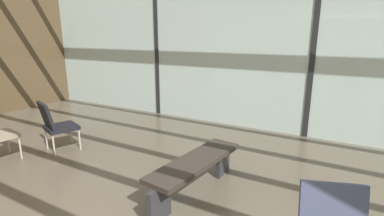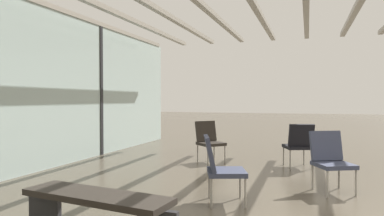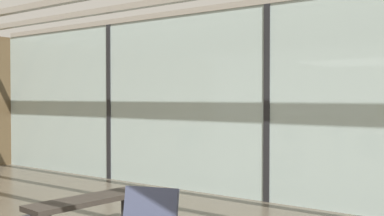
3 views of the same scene
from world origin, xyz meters
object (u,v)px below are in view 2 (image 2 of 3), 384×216
Objects in this scene: lounge_chair_3 at (330,157)px; lounge_chair_5 at (299,143)px; lounge_chair_4 at (220,165)px; waiting_bench at (96,205)px; lounge_chair_6 at (209,139)px.

lounge_chair_3 is 1.00× the size of lounge_chair_5.
lounge_chair_3 is at bearing -71.98° from lounge_chair_4.
lounge_chair_5 is at bearing -104.84° from waiting_bench.
lounge_chair_3 is at bearing -83.23° from lounge_chair_6.
lounge_chair_3 is at bearing -122.55° from waiting_bench.
lounge_chair_3 is 2.85m from lounge_chair_6.
lounge_chair_6 is (0.04, 1.84, 0.00)m from lounge_chair_5.
lounge_chair_6 is at bearing -0.84° from lounge_chair_4.
lounge_chair_3 is 1.00× the size of lounge_chair_4.
lounge_chair_5 is at bearing -38.38° from lounge_chair_4.
lounge_chair_4 and lounge_chair_5 have the same top height.
waiting_bench is (-4.26, 1.69, -0.13)m from lounge_chair_5.
waiting_bench is at bearing -155.82° from lounge_chair_3.
lounge_chair_6 is at bearing 118.03° from lounge_chair_3.
lounge_chair_3 is at bearing 85.47° from lounge_chair_5.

